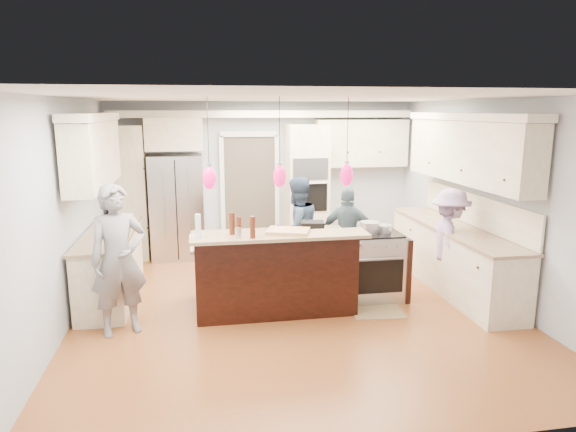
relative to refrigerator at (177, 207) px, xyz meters
name	(u,v)px	position (x,y,z in m)	size (l,w,h in m)	color
ground_plane	(293,306)	(1.55, -2.64, -0.90)	(6.00, 6.00, 0.00)	#A55C2D
room_shell	(293,169)	(1.55, -2.64, 0.92)	(5.54, 6.04, 2.72)	#B2BCC6
refrigerator	(177,207)	(0.00, 0.00, 0.00)	(0.90, 0.70, 1.80)	#B7B7BC
oven_column	(307,189)	(2.30, 0.03, 0.25)	(0.72, 0.69, 2.30)	#FEF3CE
back_upper_cabinets	(222,161)	(0.80, 0.12, 0.77)	(5.30, 0.61, 2.54)	#FEF3CE
right_counter_run	(458,217)	(3.99, -2.34, 0.16)	(0.64, 3.10, 2.51)	#FEF3CE
left_cabinets	(105,223)	(-0.89, -1.84, 0.16)	(0.64, 2.30, 2.51)	#FEF3CE
kitchen_island	(273,270)	(1.30, -2.57, -0.41)	(2.10, 1.46, 1.12)	black
island_range	(374,265)	(2.71, -2.49, -0.44)	(0.82, 0.71, 0.92)	#B7B7BC
pendant_lights	(280,176)	(1.30, -3.15, 0.90)	(1.75, 0.15, 1.03)	black
person_bar_end	(119,260)	(-0.55, -3.09, -0.02)	(0.64, 0.42, 1.75)	slate
person_far_left	(297,230)	(1.80, -1.64, -0.10)	(0.77, 0.60, 1.59)	#31445F
person_far_right	(348,235)	(2.55, -1.77, -0.18)	(0.84, 0.35, 1.44)	#496066
person_range_side	(449,242)	(3.80, -2.51, -0.15)	(0.97, 0.56, 1.50)	#A78DBE
floor_rug	(373,305)	(2.61, -2.81, -0.89)	(0.65, 0.96, 0.01)	#9C8155
water_bottle	(198,226)	(0.35, -3.18, 0.36)	(0.06, 0.06, 0.28)	silver
beer_bottle_a	(239,226)	(0.83, -3.12, 0.33)	(0.05, 0.05, 0.22)	#451A0C
beer_bottle_b	(253,227)	(0.96, -3.30, 0.35)	(0.06, 0.06, 0.25)	#451A0C
beer_bottle_c	(232,224)	(0.75, -3.08, 0.35)	(0.07, 0.07, 0.26)	#451A0C
drink_can	(239,233)	(0.81, -3.28, 0.28)	(0.07, 0.07, 0.12)	#B7B7BC
cutting_board	(288,231)	(1.41, -3.11, 0.24)	(0.49, 0.35, 0.04)	tan
pot_large	(370,227)	(2.64, -2.48, 0.10)	(0.26, 0.26, 0.15)	#B7B7BC
pot_small	(384,229)	(2.84, -2.50, 0.07)	(0.21, 0.21, 0.10)	#B7B7BC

